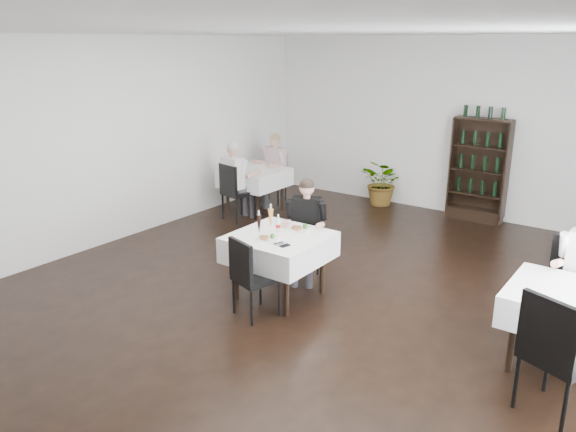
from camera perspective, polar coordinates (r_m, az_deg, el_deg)
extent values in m
plane|color=black|center=(6.61, 1.26, -8.75)|extent=(9.00, 9.00, 0.00)
plane|color=white|center=(5.93, 1.46, 18.23)|extent=(9.00, 9.00, 0.00)
plane|color=white|center=(10.07, 16.21, 8.68)|extent=(7.00, 0.00, 7.00)
plane|color=white|center=(8.54, -18.53, 7.00)|extent=(0.00, 9.00, 9.00)
cube|color=black|center=(10.02, 18.38, 0.20)|extent=(0.90, 0.28, 0.20)
cylinder|color=black|center=(6.57, -5.34, -5.58)|extent=(0.06, 0.06, 0.71)
cylinder|color=black|center=(7.10, -1.47, -3.73)|extent=(0.06, 0.06, 0.71)
cylinder|color=black|center=(6.16, -0.17, -7.16)|extent=(0.06, 0.06, 0.71)
cylinder|color=black|center=(6.71, 3.51, -5.04)|extent=(0.06, 0.06, 0.71)
cube|color=black|center=(6.49, -0.88, -2.27)|extent=(0.85, 0.85, 0.04)
cube|color=white|center=(6.52, -0.88, -3.18)|extent=(1.03, 1.03, 0.30)
cylinder|color=black|center=(9.86, -6.15, 2.28)|extent=(0.06, 0.06, 0.71)
cylinder|color=black|center=(10.36, -3.64, 3.09)|extent=(0.06, 0.06, 0.71)
cylinder|color=black|center=(9.43, -3.07, 1.66)|extent=(0.06, 0.06, 0.71)
cylinder|color=black|center=(9.95, -0.61, 2.53)|extent=(0.06, 0.06, 0.71)
cube|color=black|center=(9.80, -3.41, 4.53)|extent=(0.80, 0.80, 0.04)
cube|color=white|center=(9.83, -3.40, 3.90)|extent=(0.98, 0.98, 0.30)
cylinder|color=black|center=(5.58, 21.82, -11.29)|extent=(0.06, 0.06, 0.71)
cylinder|color=black|center=(6.18, 23.46, -8.63)|extent=(0.06, 0.06, 0.71)
cube|color=black|center=(5.67, 26.47, -7.21)|extent=(0.80, 0.80, 0.04)
cube|color=white|center=(5.71, 26.32, -8.21)|extent=(0.98, 0.98, 0.30)
imported|color=#246020|center=(10.41, 9.65, 3.35)|extent=(0.93, 0.86, 0.85)
cylinder|color=black|center=(7.08, -0.49, -5.15)|extent=(0.03, 0.03, 0.40)
cylinder|color=black|center=(7.38, 0.50, -4.19)|extent=(0.03, 0.03, 0.40)
cylinder|color=black|center=(6.97, 2.16, -5.54)|extent=(0.03, 0.03, 0.40)
cylinder|color=black|center=(7.27, 3.05, -4.54)|extent=(0.03, 0.03, 0.40)
cube|color=black|center=(7.09, 1.32, -3.17)|extent=(0.48, 0.48, 0.06)
cube|color=black|center=(7.17, 1.82, -0.95)|extent=(0.39, 0.14, 0.43)
cylinder|color=black|center=(6.22, -0.92, -8.41)|extent=(0.03, 0.03, 0.41)
cylinder|color=black|center=(6.04, -3.71, -9.29)|extent=(0.03, 0.03, 0.41)
cylinder|color=black|center=(6.48, -2.81, -7.30)|extent=(0.03, 0.03, 0.41)
cylinder|color=black|center=(6.31, -5.53, -8.10)|extent=(0.03, 0.03, 0.41)
cube|color=black|center=(6.16, -3.28, -6.30)|extent=(0.52, 0.52, 0.06)
cube|color=black|center=(5.97, -4.83, -4.60)|extent=(0.41, 0.16, 0.45)
cylinder|color=black|center=(10.40, -2.80, 2.31)|extent=(0.03, 0.03, 0.41)
cylinder|color=black|center=(10.71, -1.99, 2.76)|extent=(0.03, 0.03, 0.41)
cylinder|color=black|center=(10.26, -1.02, 2.11)|extent=(0.03, 0.03, 0.41)
cylinder|color=black|center=(10.57, -0.24, 2.58)|extent=(0.03, 0.03, 0.41)
cube|color=black|center=(10.43, -1.52, 3.66)|extent=(0.49, 0.49, 0.06)
cube|color=black|center=(10.54, -1.12, 5.14)|extent=(0.41, 0.13, 0.44)
cylinder|color=black|center=(9.47, -3.38, 0.89)|extent=(0.03, 0.03, 0.45)
cylinder|color=black|center=(9.25, -5.26, 0.44)|extent=(0.03, 0.03, 0.45)
cylinder|color=black|center=(9.77, -4.78, 1.38)|extent=(0.03, 0.03, 0.45)
cylinder|color=black|center=(9.55, -6.64, 0.95)|extent=(0.03, 0.03, 0.45)
cube|color=black|center=(9.44, -5.06, 2.38)|extent=(0.53, 0.53, 0.07)
cube|color=black|center=(9.26, -6.11, 3.72)|extent=(0.44, 0.14, 0.48)
cylinder|color=black|center=(6.40, 24.58, -9.18)|extent=(0.03, 0.03, 0.45)
cylinder|color=black|center=(6.75, 24.78, -7.81)|extent=(0.03, 0.03, 0.45)
cube|color=black|center=(6.48, 26.68, -6.69)|extent=(0.51, 0.51, 0.07)
cube|color=black|center=(6.57, 27.03, -3.93)|extent=(0.45, 0.12, 0.48)
cylinder|color=black|center=(4.97, 26.28, -17.16)|extent=(0.04, 0.04, 0.49)
cylinder|color=black|center=(5.46, 24.83, -13.66)|extent=(0.04, 0.04, 0.49)
cylinder|color=black|center=(5.15, 22.16, -15.31)|extent=(0.04, 0.04, 0.49)
cube|color=black|center=(5.08, 25.93, -12.68)|extent=(0.63, 0.63, 0.07)
cube|color=black|center=(4.77, 24.95, -10.60)|extent=(0.47, 0.23, 0.53)
cube|color=#393940|center=(6.97, 0.92, -2.80)|extent=(0.27, 0.40, 0.13)
cylinder|color=#393940|center=(6.92, 0.65, -5.47)|extent=(0.10, 0.10, 0.44)
cube|color=#393940|center=(6.94, 2.39, -2.90)|extent=(0.27, 0.40, 0.13)
cylinder|color=#393940|center=(6.89, 2.13, -5.59)|extent=(0.10, 0.10, 0.44)
cube|color=black|center=(7.02, 1.92, -0.08)|extent=(0.41, 0.33, 0.50)
cylinder|color=tan|center=(6.83, -0.16, -0.73)|extent=(0.18, 0.29, 0.14)
cylinder|color=tan|center=(6.76, 3.30, -0.95)|extent=(0.18, 0.29, 0.14)
sphere|color=tan|center=(6.89, 1.93, 2.89)|extent=(0.19, 0.19, 0.19)
sphere|color=black|center=(6.89, 1.93, 3.11)|extent=(0.19, 0.19, 0.19)
cube|color=#393940|center=(10.28, -2.28, 3.91)|extent=(0.20, 0.40, 0.13)
cylinder|color=#393940|center=(10.25, -2.95, 2.19)|extent=(0.10, 0.10, 0.45)
cube|color=#393940|center=(10.15, -1.60, 3.73)|extent=(0.20, 0.40, 0.13)
cylinder|color=#393940|center=(10.12, -2.27, 2.00)|extent=(0.10, 0.10, 0.45)
cube|color=#C5A2AA|center=(10.26, -1.23, 5.62)|extent=(0.40, 0.26, 0.50)
cylinder|color=tan|center=(10.26, -3.05, 5.49)|extent=(0.12, 0.29, 0.14)
cylinder|color=tan|center=(9.95, -1.46, 5.13)|extent=(0.12, 0.29, 0.14)
sphere|color=tan|center=(10.18, -1.32, 7.71)|extent=(0.19, 0.19, 0.19)
sphere|color=olive|center=(10.18, -1.32, 7.87)|extent=(0.19, 0.19, 0.19)
cube|color=#393940|center=(9.41, -4.39, 2.65)|extent=(0.19, 0.41, 0.13)
cylinder|color=#393940|center=(9.59, -3.59, 1.13)|extent=(0.10, 0.10, 0.46)
cube|color=#393940|center=(9.54, -5.12, 2.85)|extent=(0.19, 0.41, 0.13)
cylinder|color=#393940|center=(9.73, -4.32, 1.35)|extent=(0.10, 0.10, 0.46)
cube|color=silver|center=(9.29, -5.64, 4.38)|extent=(0.40, 0.26, 0.51)
cylinder|color=tan|center=(9.29, -3.59, 4.32)|extent=(0.12, 0.30, 0.14)
cylinder|color=tan|center=(9.61, -5.30, 4.72)|extent=(0.12, 0.30, 0.14)
sphere|color=tan|center=(9.22, -5.62, 6.77)|extent=(0.20, 0.20, 0.20)
sphere|color=beige|center=(9.22, -5.62, 6.94)|extent=(0.20, 0.20, 0.20)
cube|color=#393940|center=(6.23, 26.62, -6.92)|extent=(0.15, 0.41, 0.14)
cylinder|color=#393940|center=(6.20, 25.91, -10.07)|extent=(0.11, 0.11, 0.48)
cylinder|color=tan|center=(6.07, 25.70, -4.35)|extent=(0.08, 0.30, 0.15)
cube|color=white|center=(6.65, 1.16, -1.34)|extent=(0.29, 0.29, 0.02)
cube|color=brown|center=(6.64, 0.85, -1.16)|extent=(0.12, 0.11, 0.02)
sphere|color=#2B681B|center=(6.63, 1.77, -1.03)|extent=(0.06, 0.06, 0.06)
cube|color=brown|center=(6.58, 1.01, -1.36)|extent=(0.09, 0.08, 0.02)
cube|color=white|center=(6.33, -2.18, -2.32)|extent=(0.30, 0.30, 0.02)
cube|color=brown|center=(6.33, -2.47, -2.16)|extent=(0.12, 0.11, 0.02)
sphere|color=#2B681B|center=(6.31, -1.59, -2.03)|extent=(0.05, 0.05, 0.05)
cube|color=brown|center=(6.27, -2.35, -2.35)|extent=(0.09, 0.07, 0.02)
cone|color=black|center=(6.49, -2.97, -0.85)|extent=(0.07, 0.07, 0.22)
cylinder|color=silver|center=(6.45, -2.99, 0.33)|extent=(0.02, 0.02, 0.06)
cone|color=gold|center=(6.69, -1.77, -0.23)|extent=(0.07, 0.07, 0.24)
cylinder|color=silver|center=(6.64, -1.78, 0.99)|extent=(0.02, 0.02, 0.06)
cylinder|color=silver|center=(6.55, -1.01, -0.92)|extent=(0.05, 0.05, 0.17)
cylinder|color=#B4140A|center=(6.55, -1.00, -1.02)|extent=(0.06, 0.06, 0.04)
cylinder|color=silver|center=(6.51, -1.01, -0.02)|extent=(0.02, 0.02, 0.04)
cube|color=black|center=(6.16, -0.59, -2.92)|extent=(0.18, 0.16, 0.01)
cylinder|color=silver|center=(6.17, -0.72, -2.81)|extent=(0.06, 0.17, 0.01)
cylinder|color=silver|center=(6.15, -0.46, -2.88)|extent=(0.05, 0.17, 0.01)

